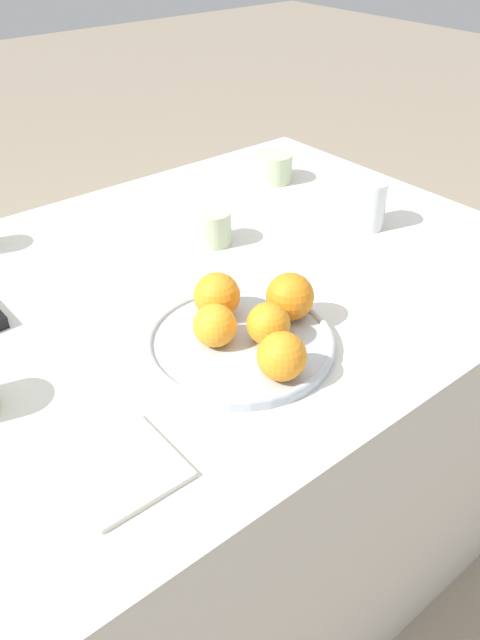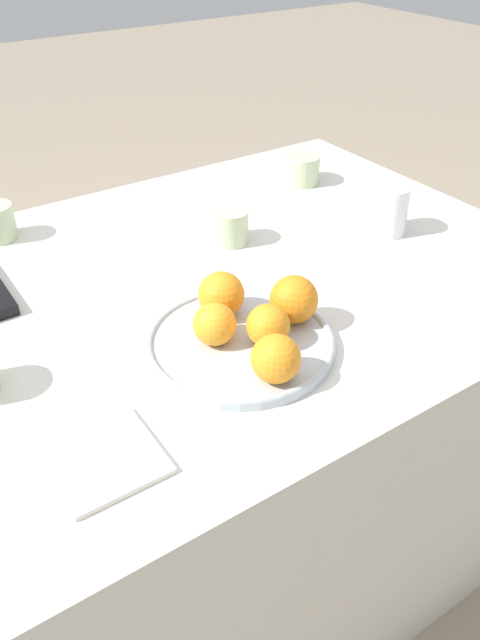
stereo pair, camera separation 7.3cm
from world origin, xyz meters
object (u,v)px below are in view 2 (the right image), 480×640
Objects in this scene: fruit_platter at (240,342)px; orange_4 at (276,359)px; orange_3 at (294,299)px; orange_0 at (221,295)px; napkin at (105,459)px; orange_1 at (268,326)px; cup_0 at (230,227)px; water_glass at (389,210)px; orange_2 at (214,324)px; cup_2 at (300,169)px.

orange_4 is at bearing -94.72° from fruit_platter.
orange_3 is at bearing -0.72° from fruit_platter.
orange_0 reaches higher than napkin.
orange_1 is at bearing -157.79° from orange_3.
orange_3 reaches higher than orange_0.
fruit_platter is at bearing -120.44° from cup_0.
water_glass reaches higher than orange_4.
orange_2 is at bearing 171.94° from orange_3.
orange_1 is 0.50× the size of napkin.
orange_0 is at bearing -140.39° from cup_2.
orange_4 is 0.73m from cup_2.
orange_1 is at bearing -81.17° from orange_0.
napkin is (-0.26, -0.10, -0.01)m from fruit_platter.
water_glass is at bearing -92.61° from cup_2.
orange_2 is at bearing -164.57° from water_glass.
orange_2 reaches higher than cup_0.
cup_2 is 0.91m from napkin.
orange_3 is at bearing -103.87° from cup_0.
water_glass is (0.45, 0.15, 0.04)m from fruit_platter.
orange_0 is at bearing 82.73° from orange_4.
orange_1 is 0.30m from napkin.
water_glass is (0.49, 0.13, 0.00)m from orange_2.
water_glass reaches higher than orange_3.
orange_2 reaches higher than napkin.
napkin is (-0.29, -0.07, -0.04)m from orange_1.
orange_0 is at bearing 49.88° from orange_2.
fruit_platter is 2.91× the size of water_glass.
fruit_platter is 3.79× the size of orange_3.
orange_1 is at bearing -156.82° from water_glass.
water_glass is at bearing 19.26° from napkin.
cup_0 is at bearing 65.37° from orange_4.
fruit_platter reaches higher than napkin.
orange_3 is (0.13, -0.02, 0.01)m from orange_2.
orange_4 reaches higher than cup_0.
cup_2 reaches higher than napkin.
cup_0 is (0.18, 0.39, -0.01)m from orange_4.
cup_0 reaches higher than napkin.
cup_0 is 0.55× the size of napkin.
orange_3 is at bearing 15.03° from napkin.
water_glass is at bearing 10.09° from orange_0.
napkin is at bearing -159.47° from fruit_platter.
orange_2 is at bearing 26.82° from napkin.
orange_3 is 1.05× the size of cup_0.
orange_4 reaches higher than orange_1.
orange_1 is at bearing -36.52° from orange_2.
orange_4 is at bearing -114.63° from cup_0.
orange_3 is at bearing 42.65° from orange_4.
orange_4 is (-0.11, -0.10, -0.00)m from orange_3.
water_glass is (0.35, 0.15, -0.00)m from orange_3.
orange_0 is 0.59m from cup_2.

